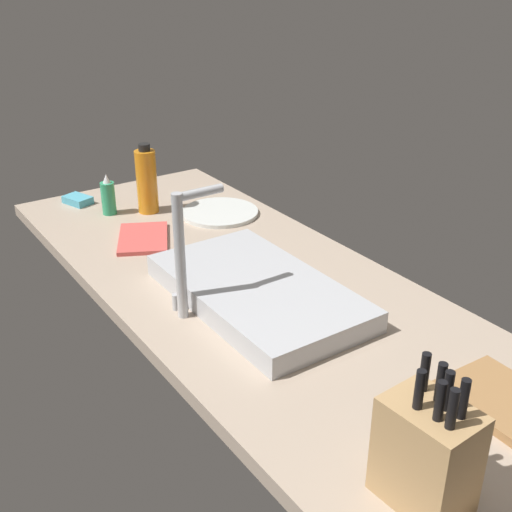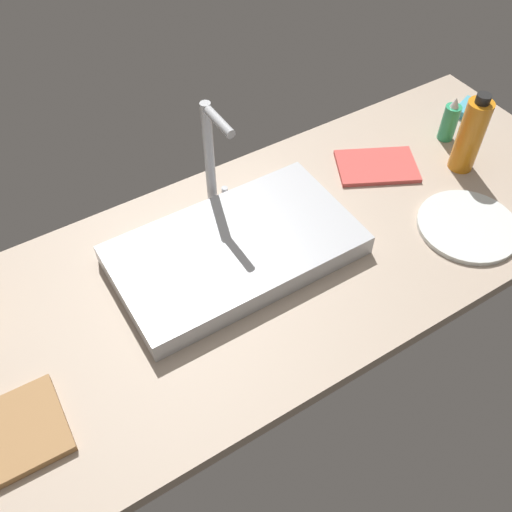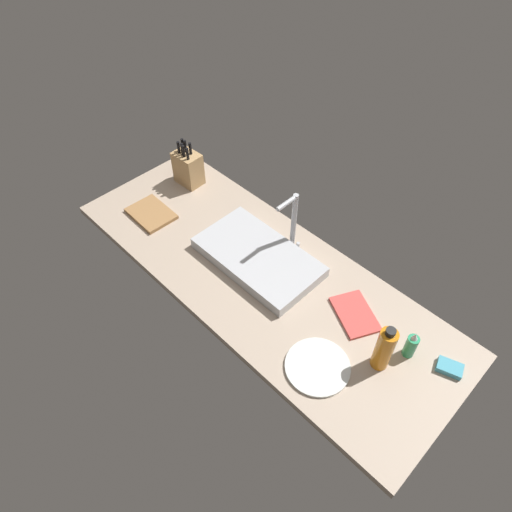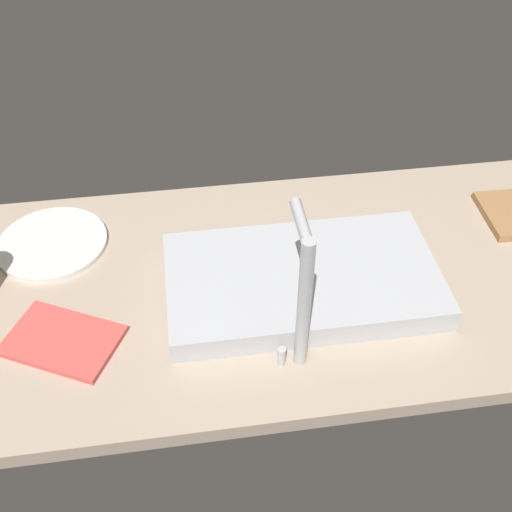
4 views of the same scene
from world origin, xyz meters
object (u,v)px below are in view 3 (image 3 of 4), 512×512
object	(u,v)px
knife_block	(188,168)
faucet	(293,219)
water_bottle	(385,348)
dish_sponge	(450,368)
soap_bottle	(411,345)
dinner_plate	(317,367)
dish_towel	(355,314)
cutting_board	(151,214)
sink_basin	(258,257)

from	to	relation	value
knife_block	faucet	bearing A→B (deg)	-0.54
water_bottle	dish_sponge	world-z (taller)	water_bottle
knife_block	soap_bottle	size ratio (longest dim) A/B	1.81
dish_sponge	faucet	bearing A→B (deg)	176.85
knife_block	soap_bottle	bearing A→B (deg)	-5.88
knife_block	dinner_plate	bearing A→B (deg)	-19.85
soap_bottle	faucet	bearing A→B (deg)	171.94
soap_bottle	dish_towel	world-z (taller)	soap_bottle
cutting_board	soap_bottle	distance (cm)	131.81
cutting_board	dinner_plate	distance (cm)	109.93
water_bottle	dinner_plate	xyz separation A→B (cm)	(-14.76, -17.59, -9.66)
sink_basin	cutting_board	bearing A→B (deg)	-164.80
dish_sponge	knife_block	bearing A→B (deg)	179.44
sink_basin	knife_block	size ratio (longest dim) A/B	2.32
cutting_board	dish_towel	size ratio (longest dim) A/B	1.07
soap_bottle	dish_sponge	xyz separation A→B (cm)	(14.34, 5.10, -4.43)
sink_basin	dinner_plate	size ratio (longest dim) A/B	2.28
dish_towel	dish_sponge	distance (cm)	39.17
dinner_plate	dish_sponge	bearing A→B (deg)	44.36
cutting_board	soap_bottle	size ratio (longest dim) A/B	1.70
sink_basin	water_bottle	distance (cm)	67.44
dinner_plate	dish_towel	bearing A→B (deg)	99.09
sink_basin	dish_towel	bearing A→B (deg)	8.66
knife_block	soap_bottle	distance (cm)	136.53
cutting_board	dinner_plate	size ratio (longest dim) A/B	0.92
faucet	dinner_plate	xyz separation A→B (cm)	(48.09, -38.06, -16.40)
faucet	sink_basin	bearing A→B (deg)	-103.60
sink_basin	dish_sponge	xyz separation A→B (cm)	(86.44, 12.28, -1.43)
faucet	cutting_board	distance (cm)	71.55
cutting_board	water_bottle	size ratio (longest dim) A/B	1.01
faucet	dish_sponge	bearing A→B (deg)	-3.15
water_bottle	dish_sponge	xyz separation A→B (cm)	(19.53, 15.93, -9.06)
dish_towel	dinner_plate	bearing A→B (deg)	-80.91
dinner_plate	dish_sponge	world-z (taller)	dish_sponge
faucet	water_bottle	size ratio (longest dim) A/B	1.35
knife_block	water_bottle	size ratio (longest dim) A/B	1.07
dish_towel	cutting_board	bearing A→B (deg)	-167.72
faucet	dish_towel	world-z (taller)	faucet
faucet	cutting_board	bearing A→B (deg)	-152.24
faucet	cutting_board	world-z (taller)	faucet
faucet	cutting_board	xyz separation A→B (cm)	(-61.69, -32.47, -16.10)
cutting_board	sink_basin	bearing A→B (deg)	15.20
dish_sponge	sink_basin	bearing A→B (deg)	-171.92
knife_block	water_bottle	bearing A→B (deg)	-10.67
faucet	soap_bottle	size ratio (longest dim) A/B	2.28
dinner_plate	water_bottle	bearing A→B (deg)	50.01
dish_towel	faucet	bearing A→B (deg)	167.61
faucet	soap_bottle	world-z (taller)	faucet
sink_basin	cutting_board	size ratio (longest dim) A/B	2.48
soap_bottle	dish_sponge	bearing A→B (deg)	19.60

